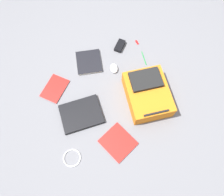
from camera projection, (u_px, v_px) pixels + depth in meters
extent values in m
plane|color=slate|center=(107.00, 95.00, 1.86)|extent=(3.39, 3.39, 0.00)
cube|color=orange|center=(147.00, 94.00, 1.79)|extent=(0.41, 0.47, 0.14)
cube|color=black|center=(146.00, 80.00, 1.74)|extent=(0.28, 0.22, 0.03)
cylinder|color=black|center=(156.00, 113.00, 1.64)|extent=(0.19, 0.06, 0.02)
cube|color=black|center=(81.00, 114.00, 1.79)|extent=(0.36, 0.30, 0.02)
cube|color=black|center=(81.00, 114.00, 1.77)|extent=(0.35, 0.29, 0.01)
cube|color=silver|center=(89.00, 62.00, 1.98)|extent=(0.27, 0.28, 0.02)
cube|color=black|center=(89.00, 61.00, 1.97)|extent=(0.28, 0.29, 0.00)
cube|color=silver|center=(118.00, 142.00, 1.71)|extent=(0.27, 0.29, 0.01)
cube|color=red|center=(118.00, 142.00, 1.70)|extent=(0.28, 0.29, 0.00)
cube|color=silver|center=(55.00, 89.00, 1.88)|extent=(0.28, 0.27, 0.01)
cube|color=red|center=(55.00, 88.00, 1.88)|extent=(0.29, 0.28, 0.00)
ellipsoid|color=silver|center=(114.00, 68.00, 1.95)|extent=(0.09, 0.11, 0.03)
torus|color=silver|center=(72.00, 158.00, 1.66)|extent=(0.13, 0.13, 0.01)
cube|color=black|center=(120.00, 46.00, 2.04)|extent=(0.14, 0.13, 0.04)
cylinder|color=#198C33|center=(144.00, 58.00, 2.00)|extent=(0.04, 0.15, 0.01)
cube|color=#B21919|center=(137.00, 42.00, 2.07)|extent=(0.02, 0.05, 0.01)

